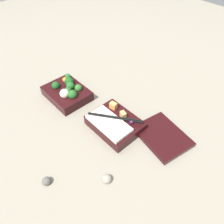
% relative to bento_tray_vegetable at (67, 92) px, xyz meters
% --- Properties ---
extents(ground_plane, '(3.00, 3.00, 0.00)m').
position_rel_bento_tray_vegetable_xyz_m(ground_plane, '(0.13, 0.02, -0.03)').
color(ground_plane, gray).
extents(bento_tray_vegetable, '(0.19, 0.15, 0.07)m').
position_rel_bento_tray_vegetable_xyz_m(bento_tray_vegetable, '(0.00, 0.00, 0.00)').
color(bento_tray_vegetable, black).
rests_on(bento_tray_vegetable, ground_plane).
extents(bento_tray_rice, '(0.19, 0.15, 0.07)m').
position_rel_bento_tray_vegetable_xyz_m(bento_tray_rice, '(0.27, 0.03, -0.00)').
color(bento_tray_rice, black).
rests_on(bento_tray_rice, ground_plane).
extents(bento_lid, '(0.21, 0.18, 0.02)m').
position_rel_bento_tray_vegetable_xyz_m(bento_lid, '(0.42, 0.13, -0.02)').
color(bento_lid, black).
rests_on(bento_lid, ground_plane).
extents(pebble_0, '(0.03, 0.03, 0.03)m').
position_rel_bento_tray_vegetable_xyz_m(pebble_0, '(0.29, -0.28, -0.02)').
color(pebble_0, '#595651').
rests_on(pebble_0, ground_plane).
extents(pebble_1, '(0.03, 0.03, 0.03)m').
position_rel_bento_tray_vegetable_xyz_m(pebble_1, '(0.41, -0.14, -0.02)').
color(pebble_1, gray).
rests_on(pebble_1, ground_plane).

